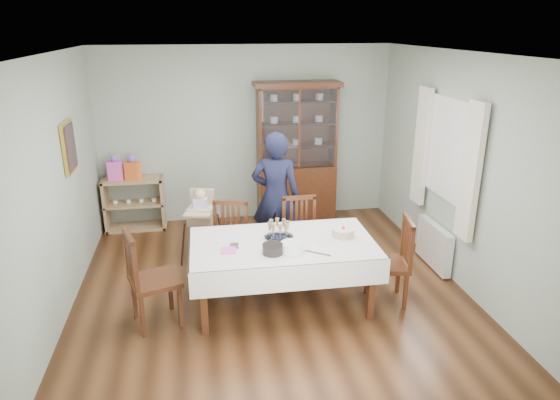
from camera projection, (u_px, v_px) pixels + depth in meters
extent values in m
plane|color=#593319|center=(272.00, 292.00, 5.87)|extent=(5.00, 5.00, 0.00)
plane|color=#9EAA99|center=(246.00, 135.00, 7.74)|extent=(4.50, 0.00, 4.50)
plane|color=#9EAA99|center=(52.00, 194.00, 5.06)|extent=(0.00, 5.00, 5.00)
plane|color=#9EAA99|center=(462.00, 173.00, 5.78)|extent=(0.00, 5.00, 5.00)
plane|color=white|center=(270.00, 54.00, 4.97)|extent=(5.00, 5.00, 0.00)
cube|color=#4B2312|center=(283.00, 245.00, 5.39)|extent=(1.91, 1.08, 0.06)
cube|color=silver|center=(283.00, 242.00, 5.38)|extent=(2.02, 1.18, 0.01)
cube|color=#4B2312|center=(296.00, 192.00, 7.94)|extent=(1.20, 0.45, 0.90)
cube|color=white|center=(299.00, 129.00, 7.42)|extent=(1.12, 0.01, 1.16)
cube|color=#4B2312|center=(297.00, 84.00, 7.38)|extent=(1.30, 0.48, 0.07)
cube|color=tan|center=(137.00, 227.00, 7.70)|extent=(0.90, 0.38, 0.04)
cube|color=tan|center=(135.00, 204.00, 7.57)|extent=(0.90, 0.38, 0.03)
cube|color=tan|center=(132.00, 180.00, 7.45)|extent=(0.90, 0.38, 0.04)
cube|color=tan|center=(106.00, 205.00, 7.51)|extent=(0.04, 0.38, 0.80)
cube|color=tan|center=(163.00, 202.00, 7.64)|extent=(0.04, 0.38, 0.80)
cube|color=gold|center=(69.00, 147.00, 5.71)|extent=(0.04, 0.48, 0.58)
cube|color=white|center=(449.00, 150.00, 5.99)|extent=(0.04, 1.02, 1.22)
cube|color=silver|center=(471.00, 172.00, 5.44)|extent=(0.07, 0.30, 1.55)
cube|color=silver|center=(421.00, 146.00, 6.59)|extent=(0.07, 0.30, 1.55)
cube|color=white|center=(434.00, 245.00, 6.40)|extent=(0.10, 0.80, 0.55)
cube|color=#4B2312|center=(229.00, 249.00, 5.92)|extent=(0.54, 0.54, 0.05)
cube|color=#4B2312|center=(231.00, 221.00, 6.02)|extent=(0.42, 0.14, 0.53)
cube|color=#4B2312|center=(302.00, 243.00, 6.09)|extent=(0.45, 0.45, 0.05)
cube|color=#4B2312|center=(299.00, 216.00, 6.19)|extent=(0.42, 0.05, 0.52)
cube|color=#4B2312|center=(155.00, 281.00, 5.12)|extent=(0.60, 0.60, 0.05)
cube|color=#4B2312|center=(131.00, 260.00, 4.93)|extent=(0.18, 0.45, 0.56)
cube|color=#4B2312|center=(387.00, 264.00, 5.54)|extent=(0.51, 0.51, 0.05)
cube|color=#4B2312|center=(407.00, 242.00, 5.45)|extent=(0.11, 0.42, 0.53)
imported|color=black|center=(276.00, 197.00, 6.45)|extent=(0.72, 0.57, 1.73)
cube|color=tan|center=(201.00, 215.00, 6.51)|extent=(0.38, 0.36, 0.23)
cube|color=tan|center=(201.00, 202.00, 6.44)|extent=(0.32, 0.14, 0.26)
cube|color=tan|center=(201.00, 210.00, 6.48)|extent=(0.37, 0.23, 0.03)
cube|color=silver|center=(201.00, 204.00, 6.46)|extent=(0.20, 0.17, 0.17)
sphere|color=beige|center=(200.00, 195.00, 6.41)|extent=(0.14, 0.14, 0.14)
cylinder|color=silver|center=(279.00, 238.00, 5.47)|extent=(0.32, 0.32, 0.01)
torus|color=silver|center=(279.00, 237.00, 5.47)|extent=(0.33, 0.33, 0.01)
cylinder|color=white|center=(343.00, 237.00, 5.49)|extent=(0.28, 0.28, 0.02)
cylinder|color=brown|center=(343.00, 233.00, 5.47)|extent=(0.24, 0.24, 0.09)
cylinder|color=silver|center=(343.00, 229.00, 5.46)|extent=(0.24, 0.24, 0.01)
cylinder|color=#F24C4C|center=(343.00, 225.00, 5.44)|extent=(0.01, 0.01, 0.07)
sphere|color=yellow|center=(344.00, 222.00, 5.43)|extent=(0.02, 0.02, 0.02)
cylinder|color=black|center=(273.00, 249.00, 5.09)|extent=(0.27, 0.27, 0.10)
cylinder|color=white|center=(292.00, 247.00, 5.13)|extent=(0.31, 0.31, 0.10)
cube|color=#EE57C6|center=(229.00, 251.00, 5.15)|extent=(0.16, 0.16, 0.02)
cube|color=silver|center=(318.00, 253.00, 5.10)|extent=(0.24, 0.19, 0.01)
cube|color=#EE57C6|center=(115.00, 171.00, 7.34)|extent=(0.22, 0.15, 0.28)
sphere|color=#E533B2|center=(114.00, 158.00, 7.28)|extent=(0.11, 0.11, 0.11)
cube|color=orange|center=(133.00, 170.00, 7.38)|extent=(0.24, 0.20, 0.26)
sphere|color=#E533B2|center=(132.00, 158.00, 7.32)|extent=(0.12, 0.12, 0.12)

